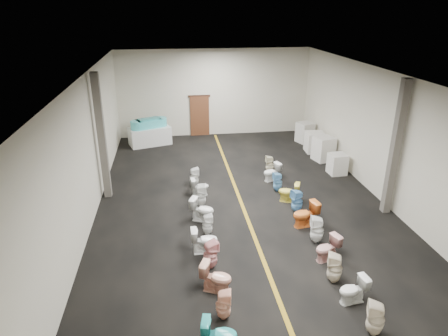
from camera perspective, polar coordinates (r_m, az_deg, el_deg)
The scene contains 38 objects.
floor at distance 14.46m, azimuth 2.32°, elevation -4.57°, with size 16.00×16.00×0.00m, color black.
ceiling at distance 13.06m, azimuth 2.63°, elevation 13.33°, with size 16.00×16.00×0.00m, color black.
wall_back at distance 21.26m, azimuth -1.39°, elevation 10.67°, with size 10.00×10.00×0.00m, color beige.
wall_front at distance 6.77m, azimuth 15.05°, elevation -17.89°, with size 10.00×10.00×0.00m, color beige.
wall_left at distance 13.66m, azimuth -18.69°, elevation 2.82°, with size 16.00×16.00×0.00m, color beige.
wall_right at distance 15.27m, azimuth 21.33°, elevation 4.46°, with size 16.00×16.00×0.00m, color beige.
aisle_stripe at distance 14.46m, azimuth 2.32°, elevation -4.56°, with size 0.12×15.60×0.01m, color #967015.
back_door at distance 21.40m, azimuth -3.49°, elevation 7.42°, with size 1.00×0.10×2.10m, color #562D19.
door_frame at distance 21.16m, azimuth -3.56°, elevation 10.22°, with size 1.15×0.08×0.10m, color #331C11.
column_left at distance 14.55m, azimuth -17.07°, elevation 4.18°, with size 0.25×0.25×4.50m, color #59544C.
column_right at distance 13.92m, azimuth 23.27°, elevation 2.52°, with size 0.25×0.25×4.50m, color #59544C.
display_table at distance 20.37m, azimuth -10.55°, elevation 4.52°, with size 1.99×1.00×0.89m, color silver.
bathtub at distance 20.19m, azimuth -10.67°, elevation 6.22°, with size 1.76×1.15×0.55m.
appliance_crate_a at distance 17.14m, azimuth 15.88°, elevation 0.55°, with size 0.67×0.67×0.86m, color silver.
appliance_crate_b at distance 18.47m, azimuth 14.03°, elevation 2.69°, with size 0.79×0.79×1.08m, color silver.
appliance_crate_c at distance 19.49m, azimuth 12.84°, elevation 3.62°, with size 0.84×0.84×0.95m, color silver.
appliance_crate_d at distance 20.78m, azimuth 11.48°, elevation 5.00°, with size 0.71×0.71×1.02m, color beige.
toilet_left_0 at distance 8.71m, azimuth -0.64°, elevation -22.71°, with size 0.41×0.72×0.74m, color teal.
toilet_left_1 at distance 9.34m, azimuth -0.08°, elevation -18.97°, with size 0.34×0.34×0.74m, color #FFBC9C.
toilet_left_2 at distance 10.05m, azimuth -1.10°, elevation -15.37°, with size 0.43×0.76×0.78m, color #DD9C85.
toilet_left_3 at distance 10.79m, azimuth -1.95°, elevation -12.28°, with size 0.37×0.38×0.82m, color pink.
toilet_left_4 at distance 11.43m, azimuth -2.82°, elevation -10.28°, with size 0.43×0.75×0.76m, color white.
toilet_left_5 at distance 12.25m, azimuth -2.38°, elevation -8.09°, with size 0.31×0.31×0.68m, color white.
toilet_left_6 at distance 12.98m, azimuth -3.13°, elevation -5.97°, with size 0.44×0.77×0.78m, color white.
toilet_left_7 at distance 13.84m, azimuth -3.38°, elevation -3.97°, with size 0.37×0.38×0.83m, color white.
toilet_left_8 at distance 14.69m, azimuth -3.49°, elevation -2.69°, with size 0.37×0.66×0.67m, color silver.
toilet_left_9 at distance 15.41m, azimuth -4.29°, elevation -1.30°, with size 0.34×0.35×0.76m, color white.
toilet_right_0 at distance 9.53m, azimuth 20.84°, elevation -19.48°, with size 0.37×0.38×0.82m, color beige.
toilet_right_1 at distance 10.21m, azimuth 17.97°, elevation -16.27°, with size 0.39×0.68×0.69m, color white.
toilet_right_2 at distance 10.68m, azimuth 15.54°, elevation -13.60°, with size 0.37×0.38×0.83m, color beige.
toilet_right_3 at distance 11.47m, azimuth 14.56°, elevation -11.06°, with size 0.40×0.71×0.72m, color #D1948E.
toilet_right_4 at distance 12.12m, azimuth 13.14°, elevation -8.59°, with size 0.38×0.39×0.85m, color white.
toilet_right_5 at distance 12.90m, azimuth 11.56°, elevation -6.51°, with size 0.46×0.81×0.83m, color orange.
toilet_right_6 at distance 13.67m, azimuth 10.39°, elevation -4.68°, with size 0.38×0.38×0.83m, color #66A5D9.
toilet_right_7 at distance 14.36m, azimuth 9.24°, elevation -3.42°, with size 0.42×0.73×0.74m, color #E7D44A.
toilet_right_8 at distance 15.10m, azimuth 7.67°, elevation -1.98°, with size 0.34×0.34×0.75m, color #73B3E1.
toilet_right_9 at distance 15.98m, azimuth 6.86°, elevation -0.59°, with size 0.40×0.70×0.72m, color white.
toilet_right_10 at distance 16.76m, azimuth 6.56°, elevation 0.55°, with size 0.33×0.34×0.73m, color beige.
Camera 1 is at (-2.33, -12.69, 6.53)m, focal length 32.00 mm.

